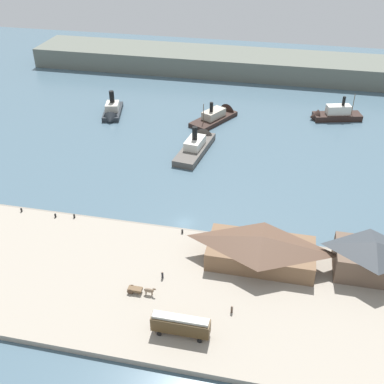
{
  "coord_description": "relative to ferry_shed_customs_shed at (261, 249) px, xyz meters",
  "views": [
    {
      "loc": [
        20.44,
        -86.3,
        66.53
      ],
      "look_at": [
        -0.41,
        10.62,
        2.0
      ],
      "focal_mm": 43.78,
      "sensor_mm": 36.0,
      "label": 1
    }
  ],
  "objects": [
    {
      "name": "horse_cart",
      "position": [
        -21.51,
        -14.09,
        -2.37
      ],
      "size": [
        5.63,
        1.38,
        1.87
      ],
      "color": "brown",
      "rests_on": "quay_promenade"
    },
    {
      "name": "pedestrian_near_west_shed",
      "position": [
        -18.52,
        -9.24,
        -2.52
      ],
      "size": [
        0.43,
        0.43,
        1.73
      ],
      "color": "#232328",
      "rests_on": "quay_promenade"
    },
    {
      "name": "seawall_edge",
      "position": [
        -18.75,
        7.44,
        -4.0
      ],
      "size": [
        110.0,
        0.8,
        1.0
      ],
      "primitive_type": "cube",
      "color": "gray",
      "rests_on": "ground"
    },
    {
      "name": "far_headland",
      "position": [
        -18.75,
        121.04,
        -0.5
      ],
      "size": [
        180.0,
        24.0,
        8.0
      ],
      "primitive_type": "cube",
      "color": "#60665B",
      "rests_on": "ground"
    },
    {
      "name": "ferry_outer_harbor",
      "position": [
        -23.24,
        49.07,
        -3.05
      ],
      "size": [
        9.16,
        23.58,
        10.18
      ],
      "color": "#514C47",
      "rests_on": "ground"
    },
    {
      "name": "ferry_shed_east_terminal",
      "position": [
        21.88,
        1.4,
        0.56
      ],
      "size": [
        14.62,
        10.21,
        7.62
      ],
      "color": "brown",
      "rests_on": "quay_promenade"
    },
    {
      "name": "ferry_moored_east",
      "position": [
        -57.1,
        66.33,
        -3.03
      ],
      "size": [
        8.91,
        16.76,
        9.8
      ],
      "color": "#23282D",
      "rests_on": "ground"
    },
    {
      "name": "mooring_post_east",
      "position": [
        -44.26,
        6.18,
        -2.85
      ],
      "size": [
        0.44,
        0.44,
        0.9
      ],
      "primitive_type": "cylinder",
      "color": "black",
      "rests_on": "quay_promenade"
    },
    {
      "name": "mooring_post_center_east",
      "position": [
        -57.71,
        5.83,
        -2.85
      ],
      "size": [
        0.44,
        0.44,
        0.9
      ],
      "primitive_type": "cylinder",
      "color": "black",
      "rests_on": "quay_promenade"
    },
    {
      "name": "mooring_post_west",
      "position": [
        -17.99,
        5.83,
        -2.85
      ],
      "size": [
        0.44,
        0.44,
        0.9
      ],
      "primitive_type": "cylinder",
      "color": "black",
      "rests_on": "quay_promenade"
    },
    {
      "name": "ferry_shed_customs_shed",
      "position": [
        0.0,
        0.0,
        0.0
      ],
      "size": [
        22.2,
        11.39,
        6.51
      ],
      "color": "brown",
      "rests_on": "quay_promenade"
    },
    {
      "name": "mooring_post_center_west",
      "position": [
        -48.71,
        5.45,
        -2.85
      ],
      "size": [
        0.44,
        0.44,
        0.9
      ],
      "primitive_type": "cylinder",
      "color": "black",
      "rests_on": "quay_promenade"
    },
    {
      "name": "ground_plane",
      "position": [
        -18.75,
        11.04,
        -4.5
      ],
      "size": [
        320.0,
        320.0,
        0.0
      ],
      "primitive_type": "plane",
      "color": "#476070"
    },
    {
      "name": "ferry_near_quay",
      "position": [
        -20.58,
        72.02,
        -3.3
      ],
      "size": [
        15.24,
        20.63,
        10.27
      ],
      "color": "black",
      "rests_on": "ground"
    },
    {
      "name": "street_tram",
      "position": [
        -11.76,
        -22.06,
        -0.84
      ],
      "size": [
        10.24,
        2.41,
        4.21
      ],
      "color": "#4C381E",
      "rests_on": "quay_promenade"
    },
    {
      "name": "ferry_approaching_east",
      "position": [
        17.45,
        79.57,
        -2.83
      ],
      "size": [
        18.23,
        9.56,
        10.34
      ],
      "color": "black",
      "rests_on": "ground"
    },
    {
      "name": "quay_promenade",
      "position": [
        -18.75,
        -10.96,
        -3.9
      ],
      "size": [
        110.0,
        36.0,
        1.2
      ],
      "primitive_type": "cube",
      "color": "#9E9384",
      "rests_on": "ground"
    },
    {
      "name": "pedestrian_by_tram",
      "position": [
        -3.78,
        -15.26,
        -2.53
      ],
      "size": [
        0.42,
        0.42,
        1.7
      ],
      "color": "#4C3D33",
      "rests_on": "quay_promenade"
    }
  ]
}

